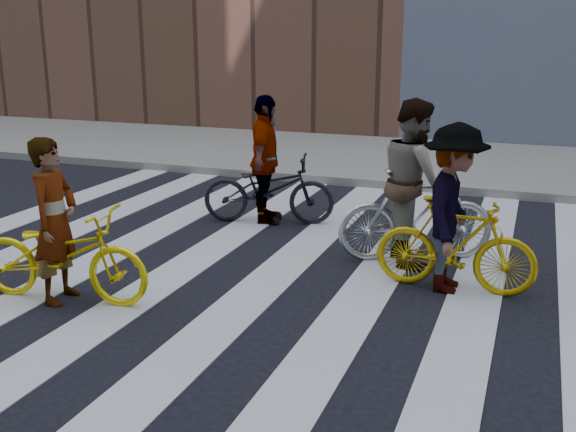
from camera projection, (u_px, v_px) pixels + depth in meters
The scene contains 11 objects.
ground at pixel (219, 279), 7.56m from camera, with size 100.00×100.00×0.00m, color black.
sidewalk_far at pixel (375, 158), 14.32m from camera, with size 100.00×5.00×0.15m, color gray.
zebra_crosswalk at pixel (219, 279), 7.56m from camera, with size 8.25×10.00×0.01m.
bike_yellow_left at pixel (62, 255), 6.85m from camera, with size 0.66×1.88×0.99m, color yellow.
bike_silver_mid at pixel (416, 215), 8.06m from camera, with size 0.53×1.88×1.13m, color #B7BCC1.
bike_yellow_right at pixel (455, 245), 7.11m from camera, with size 0.48×1.69×1.02m, color #C59E0A.
bike_dark_rear at pixel (268, 189), 9.67m from camera, with size 0.66×1.89×0.99m, color black.
rider_left at pixel (55, 221), 6.77m from camera, with size 0.62×0.41×1.70m, color slate.
rider_mid at pixel (414, 181), 7.96m from camera, with size 0.95×0.74×1.95m, color slate.
rider_right at pixel (453, 209), 7.03m from camera, with size 1.16×0.67×1.80m, color slate.
rider_rear at pixel (265, 160), 9.57m from camera, with size 1.08×0.45×1.84m, color slate.
Camera 1 is at (3.22, -6.38, 2.70)m, focal length 42.00 mm.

